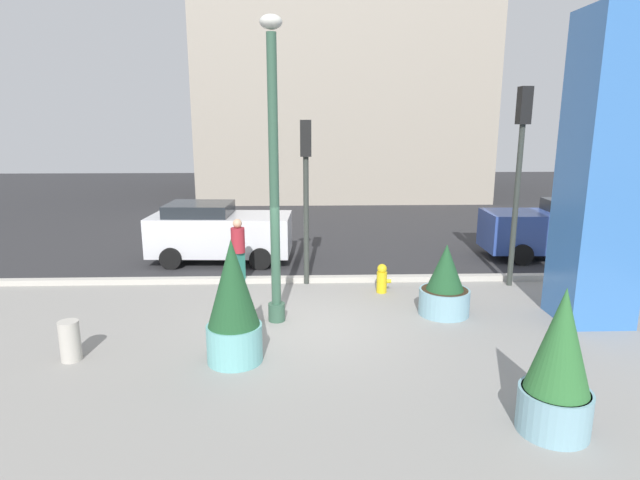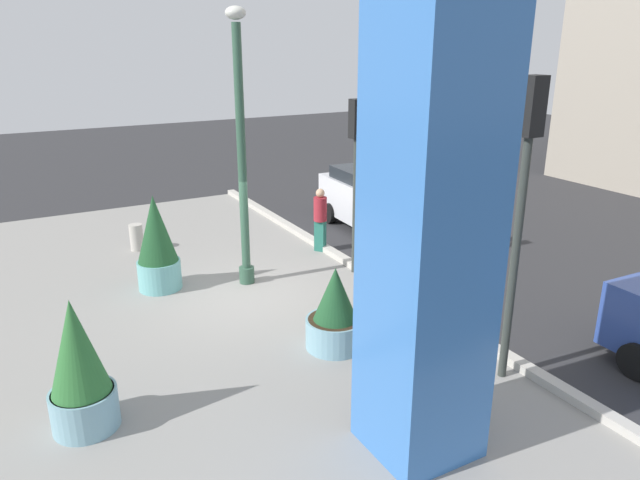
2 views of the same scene
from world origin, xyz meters
The scene contains 16 objects.
ground_plane centered at (0.00, 4.00, 0.00)m, with size 60.00×60.00×0.00m, color #2D2D30.
plaza_pavement centered at (0.00, -2.00, 0.00)m, with size 18.00×10.00×0.02m, color gray.
curb_strip centered at (0.00, 3.12, 0.08)m, with size 18.00×0.24×0.16m, color #B7B2A8.
lamp_post centered at (-0.68, 0.38, 3.02)m, with size 0.44×0.44×6.21m.
art_pillar_blue centered at (6.07, 0.24, 3.19)m, with size 1.38×1.38×6.38m, color #3870BC.
potted_plant_curbside centered at (3.04, 0.65, 0.68)m, with size 1.12×1.12×1.61m.
potted_plant_by_pillar centered at (3.35, -3.86, 0.98)m, with size 0.98×0.98×2.10m.
potted_plant_near_right centered at (-1.33, -1.53, 1.08)m, with size 0.99×0.99×2.26m.
fire_hydrant centered at (1.88, 2.19, 0.37)m, with size 0.36×0.26×0.75m.
concrete_bollard centered at (-4.29, -1.41, 0.38)m, with size 0.36×0.36×0.75m, color #B2ADA3.
traffic_light_far_side centered at (-0.01, 3.00, 2.88)m, with size 0.28×0.42×4.26m.
traffic_light_corner centered at (5.33, 2.68, 3.39)m, with size 0.28×0.42×5.05m.
car_intersection centered at (-2.68, 5.42, 0.92)m, with size 4.32×2.23×1.81m.
car_curb_west centered at (7.99, 5.44, 0.93)m, with size 4.63×2.03×1.83m.
pedestrian_on_sidewalk centered at (-1.80, 3.01, 0.99)m, with size 0.50×0.50×1.77m.
highrise_across_street centered at (2.13, 22.30, 10.13)m, with size 15.38×12.26×20.26m, color #9E9384.
Camera 1 is at (-0.10, -10.18, 4.21)m, focal length 29.04 mm.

